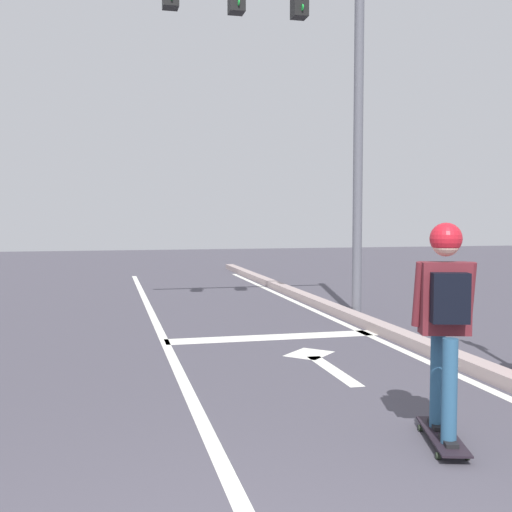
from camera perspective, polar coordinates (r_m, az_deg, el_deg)
The scene contains 9 objects.
lane_line_center at distance 8.30m, azimuth -8.00°, elevation -8.21°, with size 0.12×20.00×0.01m, color white.
lane_line_curbside at distance 9.03m, azimuth 10.69°, elevation -7.28°, with size 0.12×20.00×0.01m, color white.
stop_bar at distance 8.92m, azimuth 1.59°, elevation -7.34°, with size 3.03×0.40×0.01m, color white.
lane_arrow_stem at distance 7.11m, azimuth 7.00°, elevation -10.20°, with size 0.16×1.40×0.01m, color white.
lane_arrow_head at distance 7.89m, azimuth 4.83°, elevation -8.80°, with size 0.56×0.44×0.01m, color white.
curb_strip at distance 9.12m, azimuth 12.14°, elevation -6.76°, with size 0.24×24.00×0.14m, color #A69290.
skateboard at distance 5.07m, azimuth 16.49°, elevation -15.35°, with size 0.44×0.88×0.08m.
skater at distance 4.82m, azimuth 16.76°, elevation -4.12°, with size 0.43×0.60×1.58m.
traffic_signal_mast at distance 10.71m, azimuth 3.31°, elevation 17.58°, with size 4.23×0.34×5.94m.
Camera 1 is at (-0.62, -2.09, 1.70)m, focal length 44.22 mm.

